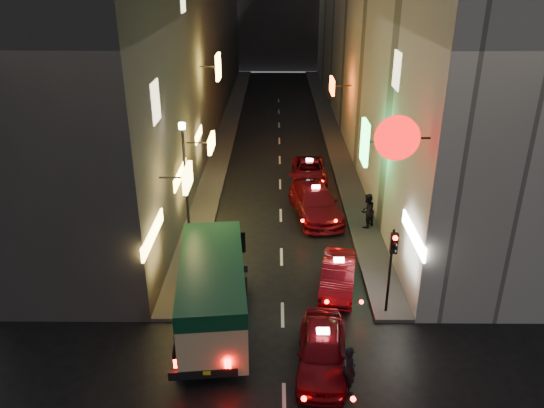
{
  "coord_description": "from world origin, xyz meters",
  "views": [
    {
      "loc": [
        -0.29,
        -8.46,
        12.3
      ],
      "look_at": [
        -0.44,
        13.0,
        2.69
      ],
      "focal_mm": 35.0,
      "sensor_mm": 36.0,
      "label": 1
    }
  ],
  "objects_px": {
    "minibus": "(212,286)",
    "traffic_light": "(392,255)",
    "pedestrian_crossing": "(349,366)",
    "taxi_near": "(322,347)",
    "lamp_post": "(186,182)"
  },
  "relations": [
    {
      "from": "minibus",
      "to": "pedestrian_crossing",
      "type": "height_order",
      "value": "minibus"
    },
    {
      "from": "traffic_light",
      "to": "lamp_post",
      "type": "distance_m",
      "value": 9.42
    },
    {
      "from": "minibus",
      "to": "traffic_light",
      "type": "xyz_separation_m",
      "value": [
        6.56,
        0.68,
        0.93
      ]
    },
    {
      "from": "pedestrian_crossing",
      "to": "lamp_post",
      "type": "distance_m",
      "value": 10.88
    },
    {
      "from": "pedestrian_crossing",
      "to": "lamp_post",
      "type": "bearing_deg",
      "value": 14.0
    },
    {
      "from": "minibus",
      "to": "traffic_light",
      "type": "bearing_deg",
      "value": 5.9
    },
    {
      "from": "pedestrian_crossing",
      "to": "minibus",
      "type": "bearing_deg",
      "value": 32.16
    },
    {
      "from": "taxi_near",
      "to": "traffic_light",
      "type": "xyz_separation_m",
      "value": [
        2.73,
        2.88,
        1.88
      ]
    },
    {
      "from": "minibus",
      "to": "traffic_light",
      "type": "distance_m",
      "value": 6.66
    },
    {
      "from": "traffic_light",
      "to": "taxi_near",
      "type": "bearing_deg",
      "value": -133.39
    },
    {
      "from": "minibus",
      "to": "pedestrian_crossing",
      "type": "distance_m",
      "value": 5.69
    },
    {
      "from": "lamp_post",
      "to": "pedestrian_crossing",
      "type": "bearing_deg",
      "value": -53.75
    },
    {
      "from": "taxi_near",
      "to": "lamp_post",
      "type": "bearing_deg",
      "value": 126.44
    },
    {
      "from": "lamp_post",
      "to": "taxi_near",
      "type": "bearing_deg",
      "value": -53.56
    },
    {
      "from": "minibus",
      "to": "lamp_post",
      "type": "height_order",
      "value": "lamp_post"
    }
  ]
}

